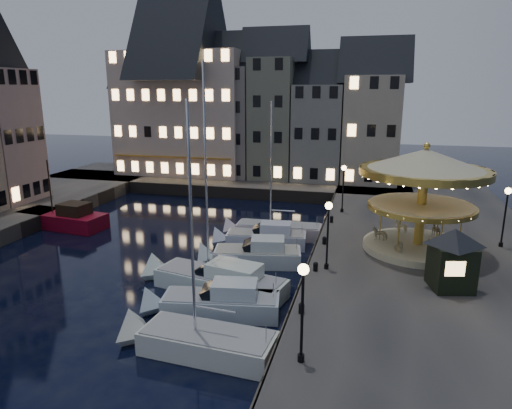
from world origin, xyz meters
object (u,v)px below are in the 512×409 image
(carousel, at_px, (424,181))
(bollard_a, at_px, (301,308))
(streetlamp_c, at_px, (343,182))
(streetlamp_d, at_px, (506,209))
(motorboat_c, at_px, (215,280))
(bollard_d, at_px, (332,219))
(motorboat_b, at_px, (213,304))
(ticket_kiosk, at_px, (453,248))
(motorboat_f, at_px, (272,231))
(red_fishing_boat, at_px, (64,219))
(bollard_b, at_px, (316,266))
(streetlamp_a, at_px, (303,299))
(bollard_c, at_px, (324,240))
(streetlamp_b, at_px, (328,226))
(motorboat_e, at_px, (261,238))
(motorboat_a, at_px, (197,342))

(carousel, bearing_deg, bollard_a, -119.92)
(streetlamp_c, xyz_separation_m, carousel, (5.66, -8.62, 2.07))
(streetlamp_d, xyz_separation_m, carousel, (-5.64, -2.12, 2.07))
(motorboat_c, bearing_deg, bollard_d, 63.69)
(streetlamp_c, height_order, carousel, carousel)
(motorboat_b, relative_size, ticket_kiosk, 1.91)
(motorboat_f, distance_m, red_fishing_boat, 18.50)
(streetlamp_d, relative_size, bollard_b, 7.32)
(streetlamp_d, bearing_deg, streetlamp_a, -123.61)
(bollard_c, bearing_deg, motorboat_b, -117.87)
(red_fishing_boat, bearing_deg, streetlamp_c, 15.00)
(streetlamp_b, bearing_deg, bollard_d, 93.43)
(bollard_b, height_order, motorboat_e, motorboat_e)
(streetlamp_a, xyz_separation_m, motorboat_c, (-6.51, 8.05, -3.34))
(red_fishing_boat, bearing_deg, bollard_d, 7.05)
(bollard_d, bearing_deg, red_fishing_boat, -172.95)
(streetlamp_b, bearing_deg, carousel, 40.76)
(streetlamp_c, xyz_separation_m, bollard_d, (-0.60, -3.50, -2.41))
(streetlamp_b, relative_size, carousel, 0.50)
(streetlamp_a, xyz_separation_m, carousel, (5.66, 14.88, 2.07))
(motorboat_a, height_order, red_fishing_boat, motorboat_a)
(streetlamp_c, xyz_separation_m, ticket_kiosk, (6.82, -14.62, -0.42))
(streetlamp_c, distance_m, motorboat_c, 17.09)
(red_fishing_boat, xyz_separation_m, carousel, (29.43, -2.25, 5.38))
(motorboat_a, relative_size, motorboat_c, 0.99)
(motorboat_c, bearing_deg, streetlamp_d, 26.67)
(bollard_c, relative_size, motorboat_c, 0.05)
(streetlamp_a, distance_m, bollard_b, 9.82)
(motorboat_a, distance_m, motorboat_b, 3.66)
(motorboat_c, xyz_separation_m, motorboat_e, (0.83, 8.43, -0.04))
(motorboat_f, bearing_deg, bollard_c, -43.45)
(bollard_a, relative_size, motorboat_f, 0.05)
(streetlamp_d, bearing_deg, bollard_b, -147.78)
(bollard_d, bearing_deg, bollard_b, -90.00)
(bollard_a, relative_size, carousel, 0.07)
(red_fishing_boat, bearing_deg, streetlamp_b, -16.70)
(motorboat_f, bearing_deg, bollard_d, 11.67)
(bollard_d, distance_m, red_fishing_boat, 23.36)
(streetlamp_a, bearing_deg, streetlamp_b, 90.00)
(motorboat_a, distance_m, motorboat_f, 17.51)
(streetlamp_a, xyz_separation_m, streetlamp_c, (0.00, 23.50, 0.00))
(streetlamp_b, height_order, red_fishing_boat, red_fishing_boat)
(ticket_kiosk, bearing_deg, streetlamp_a, -127.51)
(streetlamp_b, height_order, motorboat_c, motorboat_c)
(bollard_d, bearing_deg, streetlamp_a, -88.28)
(bollard_a, bearing_deg, ticket_kiosk, 33.35)
(streetlamp_c, xyz_separation_m, motorboat_f, (-5.37, -4.48, -3.49))
(red_fishing_boat, height_order, carousel, carousel)
(bollard_b, distance_m, motorboat_f, 10.70)
(bollard_a, distance_m, ticket_kiosk, 9.10)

